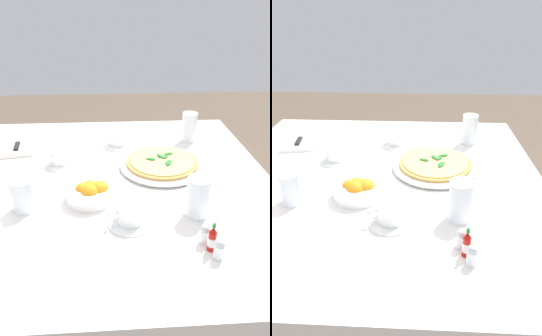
{
  "view_description": "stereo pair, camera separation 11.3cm",
  "coord_description": "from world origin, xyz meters",
  "views": [
    {
      "loc": [
        -0.96,
        -0.04,
        1.31
      ],
      "look_at": [
        0.03,
        -0.1,
        0.78
      ],
      "focal_mm": 33.74,
      "sensor_mm": 36.0,
      "label": 1
    },
    {
      "loc": [
        -0.96,
        -0.15,
        1.31
      ],
      "look_at": [
        0.03,
        -0.1,
        0.78
      ],
      "focal_mm": 33.74,
      "sensor_mm": 36.0,
      "label": 2
    }
  ],
  "objects": [
    {
      "name": "ground_plane",
      "position": [
        0.0,
        0.0,
        0.0
      ],
      "size": [
        8.0,
        8.0,
        0.0
      ],
      "primitive_type": "plane",
      "color": "brown"
    },
    {
      "name": "dining_table",
      "position": [
        0.0,
        0.0,
        0.63
      ],
      "size": [
        1.15,
        1.15,
        0.76
      ],
      "color": "white",
      "rests_on": "ground_plane"
    },
    {
      "name": "pizza_plate",
      "position": [
        0.07,
        -0.2,
        0.77
      ],
      "size": [
        0.31,
        0.31,
        0.02
      ],
      "color": "white",
      "rests_on": "dining_table"
    },
    {
      "name": "pizza",
      "position": [
        0.07,
        -0.2,
        0.78
      ],
      "size": [
        0.26,
        0.26,
        0.02
      ],
      "color": "#C68E47",
      "rests_on": "pizza_plate"
    },
    {
      "name": "coffee_cup_near_left",
      "position": [
        0.12,
        0.18,
        0.79
      ],
      "size": [
        0.13,
        0.13,
        0.06
      ],
      "color": "white",
      "rests_on": "dining_table"
    },
    {
      "name": "coffee_cup_near_right",
      "position": [
        -0.25,
        -0.07,
        0.78
      ],
      "size": [
        0.13,
        0.13,
        0.06
      ],
      "color": "white",
      "rests_on": "dining_table"
    },
    {
      "name": "coffee_cup_far_right",
      "position": [
        0.28,
        -0.04,
        0.79
      ],
      "size": [
        0.13,
        0.13,
        0.06
      ],
      "color": "white",
      "rests_on": "dining_table"
    },
    {
      "name": "water_glass_left_edge",
      "position": [
        -0.23,
        -0.26,
        0.81
      ],
      "size": [
        0.07,
        0.07,
        0.12
      ],
      "color": "white",
      "rests_on": "dining_table"
    },
    {
      "name": "water_glass_back_corner",
      "position": [
        0.32,
        -0.36,
        0.81
      ],
      "size": [
        0.07,
        0.07,
        0.13
      ],
      "color": "white",
      "rests_on": "dining_table"
    },
    {
      "name": "water_glass_center_back",
      "position": [
        -0.17,
        0.24,
        0.8
      ],
      "size": [
        0.07,
        0.07,
        0.1
      ],
      "color": "white",
      "rests_on": "dining_table"
    },
    {
      "name": "napkin_folded",
      "position": [
        0.29,
        0.38,
        0.77
      ],
      "size": [
        0.24,
        0.16,
        0.02
      ],
      "rotation": [
        0.0,
        0.0,
        0.17
      ],
      "color": "white",
      "rests_on": "dining_table"
    },
    {
      "name": "dinner_knife",
      "position": [
        0.29,
        0.38,
        0.78
      ],
      "size": [
        0.2,
        0.05,
        0.01
      ],
      "rotation": [
        0.0,
        0.0,
        0.14
      ],
      "color": "silver",
      "rests_on": "napkin_folded"
    },
    {
      "name": "citrus_bowl",
      "position": [
        -0.13,
        0.04,
        0.79
      ],
      "size": [
        0.15,
        0.15,
        0.07
      ],
      "color": "white",
      "rests_on": "dining_table"
    },
    {
      "name": "hot_sauce_bottle",
      "position": [
        -0.37,
        -0.27,
        0.79
      ],
      "size": [
        0.02,
        0.02,
        0.08
      ],
      "color": "#B7140F",
      "rests_on": "dining_table"
    },
    {
      "name": "salt_shaker",
      "position": [
        -0.35,
        -0.26,
        0.78
      ],
      "size": [
        0.03,
        0.03,
        0.06
      ],
      "color": "white",
      "rests_on": "dining_table"
    },
    {
      "name": "pepper_shaker",
      "position": [
        -0.4,
        -0.28,
        0.78
      ],
      "size": [
        0.03,
        0.03,
        0.06
      ],
      "color": "white",
      "rests_on": "dining_table"
    }
  ]
}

